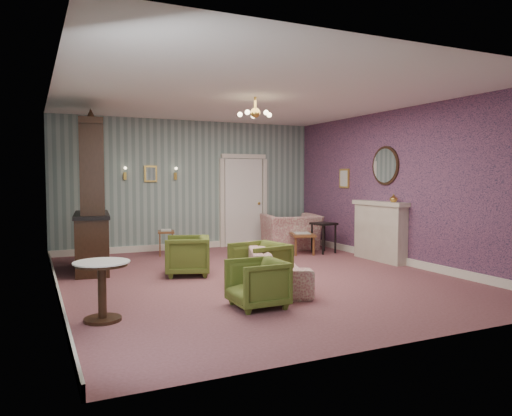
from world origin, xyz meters
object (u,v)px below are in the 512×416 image
wingback_chair (291,226)px  fireplace (380,231)px  sofa_chintz (275,259)px  coffee_table (302,243)px  side_table_black (324,238)px  olive_chair_b (260,262)px  dresser (91,192)px  olive_chair_a (257,281)px  olive_chair_c (187,254)px  pedestal_table (102,291)px

wingback_chair → fireplace: bearing=120.0°
sofa_chintz → coffee_table: bearing=-17.3°
wingback_chair → side_table_black: (0.30, -0.88, -0.19)m
olive_chair_b → sofa_chintz: bearing=77.7°
dresser → side_table_black: size_ratio=4.16×
olive_chair_a → fireplace: fireplace is taller
olive_chair_a → olive_chair_c: olive_chair_c is taller
fireplace → pedestal_table: bearing=-161.1°
olive_chair_b → fireplace: fireplace is taller
coffee_table → olive_chair_c: bearing=-156.9°
olive_chair_c → pedestal_table: bearing=-19.3°
olive_chair_b → olive_chair_a: bearing=-37.8°
wingback_chair → pedestal_table: size_ratio=1.75×
pedestal_table → wingback_chair: bearing=40.6°
fireplace → pedestal_table: fireplace is taller
olive_chair_b → sofa_chintz: 0.26m
dresser → fireplace: bearing=-8.1°
olive_chair_c → coffee_table: (2.92, 1.25, -0.14)m
sofa_chintz → fireplace: size_ratio=1.43×
fireplace → olive_chair_b: bearing=-161.0°
wingback_chair → coffee_table: 0.73m
olive_chair_c → side_table_black: 3.48m
side_table_black → fireplace: bearing=-68.8°
dresser → pedestal_table: bearing=-88.1°
side_table_black → coffee_table: bearing=151.3°
sofa_chintz → side_table_black: bearing=-25.3°
olive_chair_c → side_table_black: size_ratio=1.10×
pedestal_table → coffee_table: bearing=36.2°
sofa_chintz → wingback_chair: 3.81m
sofa_chintz → pedestal_table: bearing=127.0°
fireplace → dresser: bearing=165.4°
dresser → coffee_table: bearing=8.1°
wingback_chair → dresser: size_ratio=0.44×
wingback_chair → coffee_table: (-0.10, -0.66, -0.31)m
wingback_chair → sofa_chintz: bearing=67.0°
olive_chair_a → wingback_chair: 5.08m
wingback_chair → side_table_black: size_ratio=1.82×
fireplace → pedestal_table: size_ratio=2.04×
olive_chair_b → wingback_chair: wingback_chair is taller
olive_chair_b → wingback_chair: (2.31, 3.20, 0.16)m
wingback_chair → olive_chair_c: bearing=41.9°
olive_chair_a → olive_chair_b: (0.52, 1.01, 0.03)m
wingback_chair → pedestal_table: wingback_chair is taller
sofa_chintz → dresser: bearing=64.3°
sofa_chintz → dresser: 3.52m
fireplace → olive_chair_a: bearing=-150.1°
wingback_chair → pedestal_table: bearing=50.3°
olive_chair_b → sofa_chintz: (0.26, -0.01, 0.03)m
olive_chair_c → fireplace: (3.81, -0.22, 0.22)m
olive_chair_a → dresser: bearing=-155.6°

